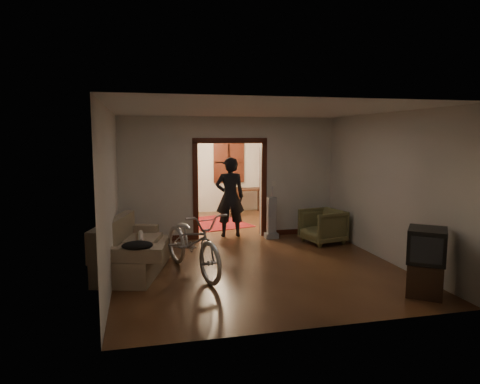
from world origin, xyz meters
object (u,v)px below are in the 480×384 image
object	(u,v)px
armchair	(323,226)
desk	(246,201)
bicycle	(193,242)
person	(230,197)
sofa	(135,245)
locker	(164,187)

from	to	relation	value
armchair	desk	xyz separation A→B (m)	(-0.72, 4.12, -0.01)
bicycle	person	size ratio (longest dim) A/B	1.12
armchair	person	size ratio (longest dim) A/B	0.44
sofa	locker	size ratio (longest dim) A/B	1.15
sofa	locker	xyz separation A→B (m)	(0.80, 5.11, 0.41)
armchair	locker	size ratio (longest dim) A/B	0.48
sofa	armchair	size ratio (longest dim) A/B	2.41
desk	sofa	bearing A→B (deg)	-139.12
person	armchair	bearing A→B (deg)	152.69
desk	person	bearing A→B (deg)	-127.56
sofa	desk	bearing A→B (deg)	73.02
sofa	bicycle	bearing A→B (deg)	-5.56
desk	bicycle	bearing A→B (deg)	-129.43
sofa	person	size ratio (longest dim) A/B	1.07
bicycle	locker	bearing A→B (deg)	74.15
sofa	armchair	world-z (taller)	sofa
armchair	locker	bearing A→B (deg)	-153.42
person	desk	size ratio (longest dim) A/B	1.88
person	locker	xyz separation A→B (m)	(-1.37, 2.91, -0.07)
locker	sofa	bearing A→B (deg)	-83.26
sofa	person	bearing A→B (deg)	60.99
bicycle	person	world-z (taller)	person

